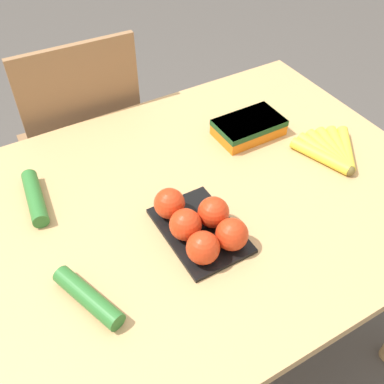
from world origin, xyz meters
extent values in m
plane|color=#4C4742|center=(0.00, 0.00, 0.00)|extent=(12.00, 12.00, 0.00)
cube|color=tan|center=(0.00, 0.00, 0.75)|extent=(1.31, 0.94, 0.03)
cylinder|color=tan|center=(0.60, 0.41, 0.37)|extent=(0.06, 0.06, 0.74)
cube|color=#8E6642|center=(-0.09, 0.72, 0.46)|extent=(0.44, 0.42, 0.03)
cube|color=#8E6642|center=(-0.10, 0.53, 0.73)|extent=(0.39, 0.04, 0.52)
cylinder|color=#8E6642|center=(0.10, 0.89, 0.22)|extent=(0.04, 0.04, 0.45)
cylinder|color=#8E6642|center=(-0.26, 0.90, 0.22)|extent=(0.04, 0.04, 0.45)
cylinder|color=#8E6642|center=(0.08, 0.55, 0.22)|extent=(0.04, 0.04, 0.45)
cylinder|color=#8E6642|center=(-0.28, 0.56, 0.22)|extent=(0.04, 0.04, 0.45)
sphere|color=brown|center=(0.42, -0.13, 0.78)|extent=(0.03, 0.03, 0.03)
cylinder|color=yellow|center=(0.48, -0.06, 0.78)|extent=(0.14, 0.16, 0.03)
cylinder|color=yellow|center=(0.46, -0.05, 0.78)|extent=(0.11, 0.18, 0.03)
cylinder|color=yellow|center=(0.44, -0.04, 0.78)|extent=(0.08, 0.18, 0.03)
cylinder|color=yellow|center=(0.43, -0.04, 0.78)|extent=(0.05, 0.18, 0.03)
cylinder|color=yellow|center=(0.41, -0.04, 0.78)|extent=(0.05, 0.18, 0.03)
cylinder|color=yellow|center=(0.39, -0.04, 0.78)|extent=(0.09, 0.18, 0.03)
cube|color=black|center=(-0.04, -0.10, 0.77)|extent=(0.17, 0.25, 0.01)
sphere|color=red|center=(-0.08, -0.18, 0.81)|extent=(0.08, 0.08, 0.08)
sphere|color=red|center=(0.00, -0.18, 0.81)|extent=(0.08, 0.08, 0.08)
sphere|color=red|center=(-0.08, -0.10, 0.81)|extent=(0.08, 0.08, 0.08)
sphere|color=red|center=(0.00, -0.10, 0.81)|extent=(0.08, 0.08, 0.08)
sphere|color=red|center=(-0.08, -0.02, 0.81)|extent=(0.08, 0.08, 0.08)
cube|color=orange|center=(0.29, 0.16, 0.79)|extent=(0.20, 0.12, 0.05)
cube|color=#19471E|center=(0.29, 0.16, 0.81)|extent=(0.20, 0.12, 0.02)
cylinder|color=#2D702D|center=(-0.34, -0.15, 0.79)|extent=(0.10, 0.19, 0.04)
cylinder|color=#2D702D|center=(-0.35, 0.19, 0.79)|extent=(0.06, 0.19, 0.04)
camera|label=1|loc=(-0.41, -0.70, 1.60)|focal=42.00mm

